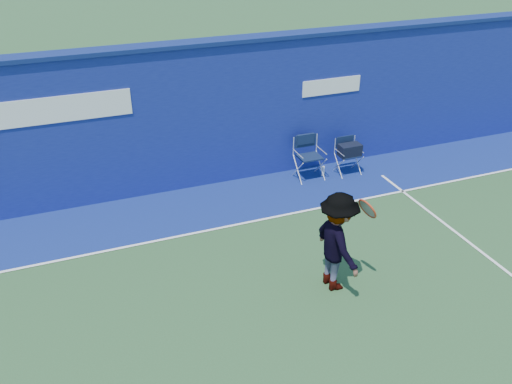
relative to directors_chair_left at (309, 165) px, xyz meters
name	(u,v)px	position (x,y,z in m)	size (l,w,h in m)	color
ground	(262,349)	(-2.91, -4.53, -0.32)	(80.00, 80.00, 0.00)	#294E29
stadium_wall	(169,119)	(-2.91, 0.67, 1.23)	(24.00, 0.50, 3.08)	navy
out_of_bounds_strip	(187,210)	(-2.91, -0.43, -0.31)	(24.00, 1.80, 0.01)	navy
court_lines	(247,321)	(-2.91, -3.93, -0.31)	(24.00, 12.00, 0.01)	white
directors_chair_left	(309,165)	(0.00, 0.00, 0.00)	(0.57, 0.53, 0.96)	silver
directors_chair_right	(348,159)	(0.93, -0.11, 0.03)	(0.49, 0.44, 0.82)	silver
water_bottle	(323,171)	(0.34, -0.05, -0.20)	(0.07, 0.07, 0.24)	white
tennis_player	(337,242)	(-1.29, -3.62, 0.52)	(0.86, 1.10, 1.67)	#EA4738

